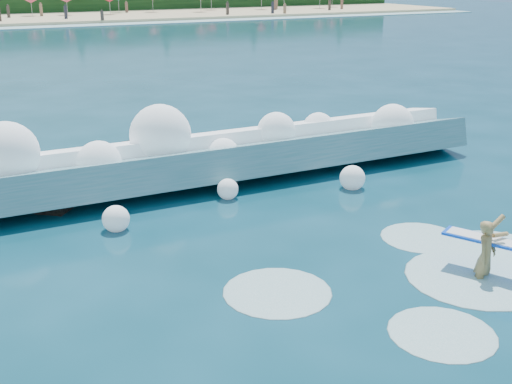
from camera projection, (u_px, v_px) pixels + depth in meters
ground at (235, 286)px, 13.26m from camera, size 200.00×200.00×0.00m
breaking_wave at (187, 163)px, 19.59m from camera, size 19.64×2.99×1.69m
rock_cluster at (26, 187)px, 18.08m from camera, size 7.90×3.11×1.24m
surfer_with_board at (488, 253)px, 13.40m from camera, size 1.43×2.77×1.57m
wave_spray at (174, 145)px, 19.22m from camera, size 15.55×4.63×2.44m
surf_foam at (450, 273)px, 13.82m from camera, size 8.96×5.55×0.15m
beachgoers at (33, 13)px, 78.30m from camera, size 106.09×13.12×1.94m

